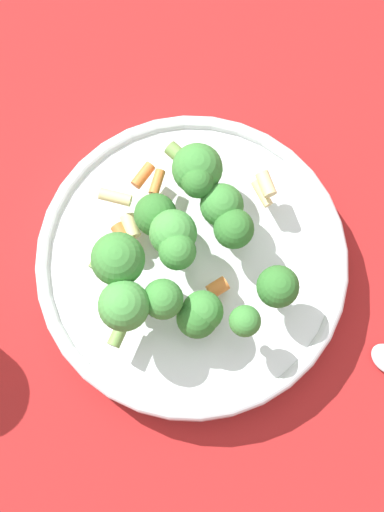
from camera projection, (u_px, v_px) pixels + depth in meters
ground_plane at (192, 270)px, 0.72m from camera, size 3.00×3.00×0.00m
bowl at (192, 264)px, 0.69m from camera, size 0.30×0.30×0.05m
pasta_salad at (182, 249)px, 0.63m from camera, size 0.20×0.20×0.09m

